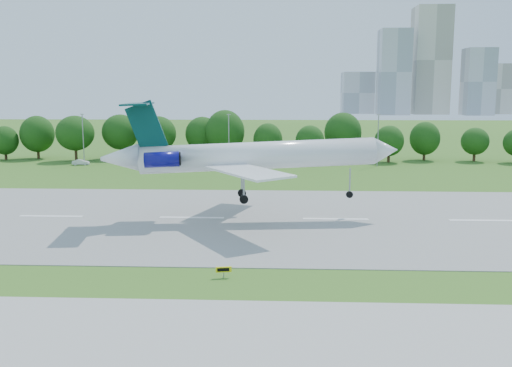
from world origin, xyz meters
name	(u,v)px	position (x,y,z in m)	size (l,w,h in m)	color
ground	(360,278)	(0.00, 0.00, 0.00)	(600.00, 600.00, 0.00)	#2A5716
runway	(336,219)	(0.00, 25.00, 0.04)	(400.00, 45.00, 0.08)	gray
tree_line	(311,137)	(0.00, 92.00, 6.19)	(288.40, 8.40, 10.40)	#382314
light_poles	(303,139)	(-2.50, 82.00, 6.34)	(175.90, 0.25, 12.19)	gray
skyline	(425,74)	(100.16, 390.61, 30.46)	(127.00, 52.00, 80.00)	#B2B2B7
airliner	(243,155)	(-12.71, 24.75, 8.94)	(40.85, 29.56, 13.77)	white
taxi_sign_left	(224,270)	(-12.96, -0.39, 0.79)	(1.53, 0.45, 1.07)	gray
service_vehicle_a	(81,162)	(-55.60, 81.26, 0.66)	(1.39, 3.99, 1.32)	silver
service_vehicle_b	(307,164)	(-1.40, 81.40, 0.59)	(1.40, 3.49, 1.19)	white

